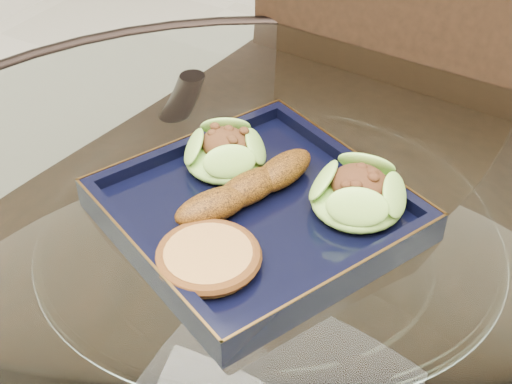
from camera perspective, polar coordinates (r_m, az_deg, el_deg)
The scene contains 7 objects.
dining_table at distance 0.82m, azimuth 0.91°, elevation -14.29°, with size 1.13×1.13×0.77m.
dining_chair at distance 1.08m, azimuth 6.24°, elevation 0.56°, with size 0.48×0.48×1.05m.
navy_plate at distance 0.74m, azimuth 0.00°, elevation -1.83°, with size 0.27×0.27×0.02m, color black.
lettuce_wrap_left at distance 0.78m, azimuth -2.49°, elevation 3.02°, with size 0.09×0.09×0.03m, color #629E2D.
lettuce_wrap_right at distance 0.72m, azimuth 8.13°, elevation -0.34°, with size 0.10×0.10×0.03m, color #66AB31.
roasted_plantain at distance 0.73m, azimuth -0.57°, elevation 0.35°, with size 0.17×0.04×0.03m, color #69380B.
crumb_patty at distance 0.66m, azimuth -3.83°, elevation -5.32°, with size 0.09×0.09×0.02m, color #A46B36.
Camera 1 is at (0.24, -0.43, 1.25)m, focal length 50.00 mm.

